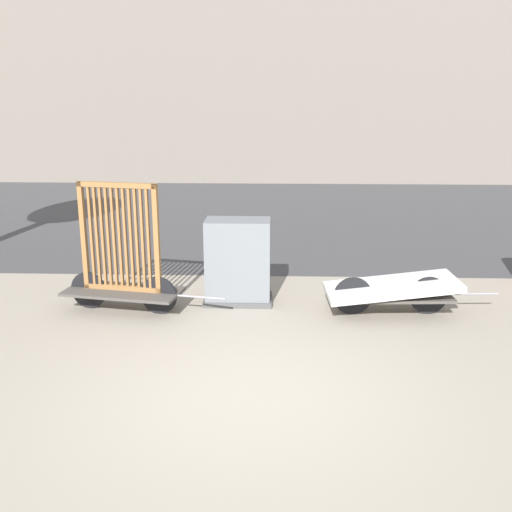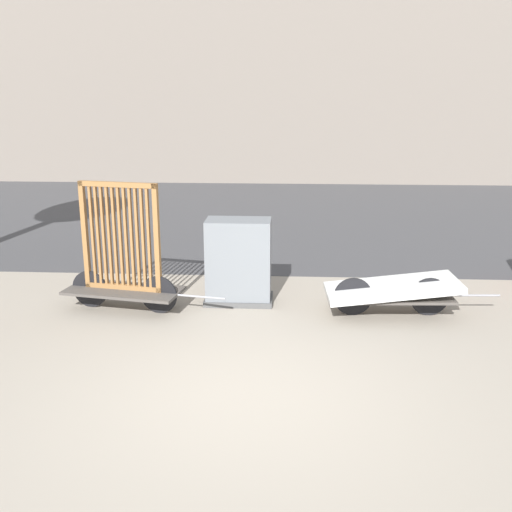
# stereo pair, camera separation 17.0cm
# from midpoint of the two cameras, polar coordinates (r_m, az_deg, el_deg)

# --- Properties ---
(ground_plane) EXTENTS (60.00, 60.00, 0.00)m
(ground_plane) POSITION_cam_midpoint_polar(r_m,az_deg,el_deg) (6.45, -0.47, -13.12)
(ground_plane) COLOR gray
(road_strip) EXTENTS (56.00, 10.65, 0.01)m
(road_strip) POSITION_cam_midpoint_polar(r_m,az_deg,el_deg) (15.49, 1.78, 3.98)
(road_strip) COLOR #424244
(road_strip) RESTS_ON ground_plane
(bike_cart_with_bedframe) EXTENTS (2.39, 1.00, 1.87)m
(bike_cart_with_bedframe) POSITION_cam_midpoint_polar(r_m,az_deg,el_deg) (8.76, -12.03, -1.05)
(bike_cart_with_bedframe) COLOR #4C4742
(bike_cart_with_bedframe) RESTS_ON ground_plane
(bike_cart_with_mattress) EXTENTS (2.47, 0.96, 0.55)m
(bike_cart_with_mattress) POSITION_cam_midpoint_polar(r_m,az_deg,el_deg) (8.68, 13.37, -3.21)
(bike_cart_with_mattress) COLOR #4C4742
(bike_cart_with_mattress) RESTS_ON ground_plane
(utility_cabinet) EXTENTS (1.01, 0.60, 1.27)m
(utility_cabinet) POSITION_cam_midpoint_polar(r_m,az_deg,el_deg) (8.91, -1.12, -0.77)
(utility_cabinet) COLOR #4C4C4C
(utility_cabinet) RESTS_ON ground_plane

